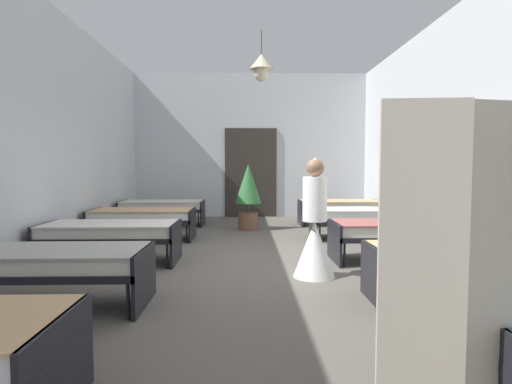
% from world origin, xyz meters
% --- Properties ---
extents(ground_plane, '(6.85, 11.14, 0.10)m').
position_xyz_m(ground_plane, '(0.00, 0.00, -0.05)').
color(ground_plane, '#59544C').
extents(room_shell, '(6.65, 10.74, 3.88)m').
position_xyz_m(room_shell, '(-0.00, 1.31, 1.94)').
color(room_shell, silver).
rests_on(room_shell, ground).
extents(bed_left_row_1, '(1.90, 0.84, 0.57)m').
position_xyz_m(bed_left_row_1, '(-2.07, -1.83, 0.44)').
color(bed_left_row_1, black).
rests_on(bed_left_row_1, ground).
extents(bed_right_row_1, '(1.90, 0.84, 0.57)m').
position_xyz_m(bed_right_row_1, '(2.07, -1.83, 0.44)').
color(bed_right_row_1, black).
rests_on(bed_right_row_1, ground).
extents(bed_left_row_2, '(1.90, 0.84, 0.57)m').
position_xyz_m(bed_left_row_2, '(-2.07, 0.00, 0.44)').
color(bed_left_row_2, black).
rests_on(bed_left_row_2, ground).
extents(bed_right_row_2, '(1.90, 0.84, 0.57)m').
position_xyz_m(bed_right_row_2, '(2.07, 0.00, 0.44)').
color(bed_right_row_2, black).
rests_on(bed_right_row_2, ground).
extents(bed_left_row_3, '(1.90, 0.84, 0.57)m').
position_xyz_m(bed_left_row_3, '(-2.07, 1.83, 0.44)').
color(bed_left_row_3, black).
rests_on(bed_left_row_3, ground).
extents(bed_right_row_3, '(1.90, 0.84, 0.57)m').
position_xyz_m(bed_right_row_3, '(2.07, 1.83, 0.44)').
color(bed_right_row_3, black).
rests_on(bed_right_row_3, ground).
extents(bed_left_row_4, '(1.90, 0.84, 0.57)m').
position_xyz_m(bed_left_row_4, '(-2.07, 3.65, 0.44)').
color(bed_left_row_4, black).
rests_on(bed_left_row_4, ground).
extents(bed_right_row_4, '(1.90, 0.84, 0.57)m').
position_xyz_m(bed_right_row_4, '(2.07, 3.65, 0.44)').
color(bed_right_row_4, black).
rests_on(bed_right_row_4, ground).
extents(nurse_near_aisle, '(0.52, 0.52, 1.49)m').
position_xyz_m(nurse_near_aisle, '(0.71, -0.81, 0.53)').
color(nurse_near_aisle, white).
rests_on(nurse_near_aisle, ground).
extents(potted_plant, '(0.57, 0.57, 1.43)m').
position_xyz_m(potted_plant, '(-0.09, 3.03, 0.84)').
color(potted_plant, brown).
rests_on(potted_plant, ground).
extents(privacy_screen, '(1.24, 0.23, 1.70)m').
position_xyz_m(privacy_screen, '(1.12, -3.88, 0.85)').
color(privacy_screen, '#BCB29E').
rests_on(privacy_screen, ground).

